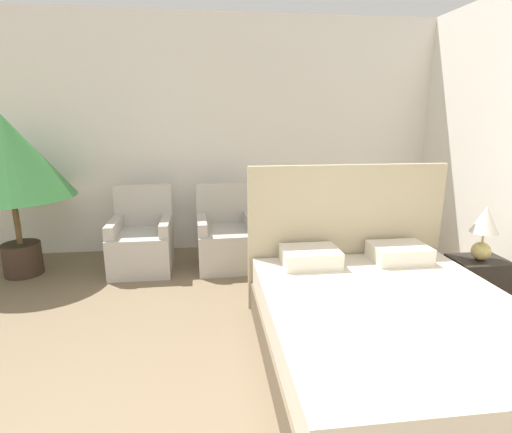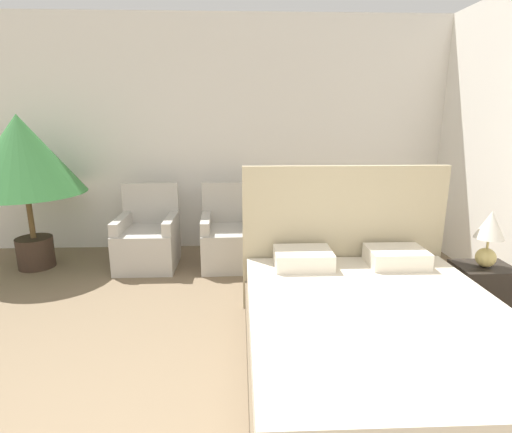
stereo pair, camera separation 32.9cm
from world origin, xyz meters
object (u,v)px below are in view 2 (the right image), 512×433
armchair_near_window_left (148,243)px  nightstand (481,290)px  bed (375,331)px  potted_palm (22,159)px  armchair_near_window_right (231,241)px  table_lamp (489,233)px

armchair_near_window_left → nightstand: armchair_near_window_left is taller
bed → potted_palm: potted_palm is taller
armchair_near_window_right → nightstand: size_ratio=1.97×
armchair_near_window_right → nightstand: armchair_near_window_right is taller
bed → potted_palm: bearing=148.1°
armchair_near_window_right → potted_palm: potted_palm is taller
bed → nightstand: (1.19, 0.73, -0.05)m
bed → potted_palm: (-3.28, 2.04, 0.97)m
potted_palm → armchair_near_window_right: bearing=-0.3°
potted_palm → nightstand: size_ratio=3.65×
nightstand → table_lamp: size_ratio=0.97×
potted_palm → table_lamp: size_ratio=3.52×
potted_palm → armchair_near_window_left: bearing=-0.5°
armchair_near_window_left → table_lamp: bearing=-22.5°
bed → nightstand: bed is taller
bed → armchair_near_window_left: bed is taller
armchair_near_window_right → table_lamp: (2.21, -1.32, 0.47)m
armchair_near_window_left → armchair_near_window_right: same height
bed → table_lamp: 1.46m
bed → nightstand: 1.40m
potted_palm → nightstand: (4.47, -1.31, -1.03)m
nightstand → table_lamp: (-0.01, -0.02, 0.53)m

